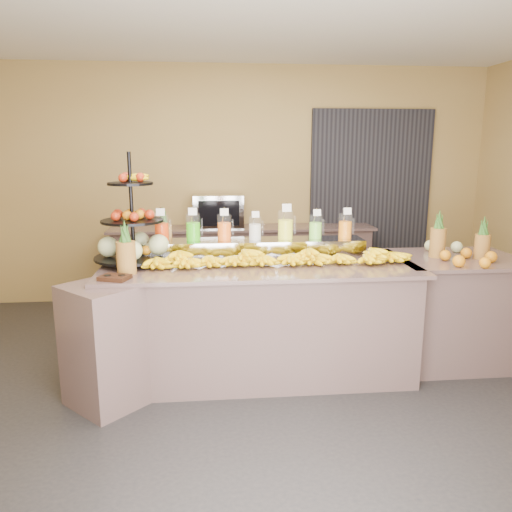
{
  "coord_description": "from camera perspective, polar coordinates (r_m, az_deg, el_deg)",
  "views": [
    {
      "loc": [
        -0.4,
        -3.57,
        1.84
      ],
      "look_at": [
        -0.03,
        0.3,
        1.0
      ],
      "focal_mm": 35.0,
      "sensor_mm": 36.0,
      "label": 1
    }
  ],
  "objects": [
    {
      "name": "juice_pitcher_lime",
      "position": [
        4.3,
        6.81,
        3.18
      ],
      "size": [
        0.11,
        0.11,
        0.27
      ],
      "color": "silver",
      "rests_on": "pitcher_tray"
    },
    {
      "name": "juice_pitcher_milk",
      "position": [
        4.22,
        -0.11,
        3.05
      ],
      "size": [
        0.11,
        0.11,
        0.26
      ],
      "color": "silver",
      "rests_on": "pitcher_tray"
    },
    {
      "name": "back_ledge",
      "position": [
        6.0,
        -1.51,
        -1.01
      ],
      "size": [
        3.1,
        0.55,
        0.93
      ],
      "color": "#886562",
      "rests_on": "ground"
    },
    {
      "name": "buffet_counter",
      "position": [
        4.08,
        -1.16,
        -7.46
      ],
      "size": [
        2.75,
        1.25,
        0.93
      ],
      "color": "#886562",
      "rests_on": "ground"
    },
    {
      "name": "right_fruit_pile",
      "position": [
        4.45,
        22.58,
        0.51
      ],
      "size": [
        0.47,
        0.45,
        0.25
      ],
      "color": "brown",
      "rests_on": "right_counter"
    },
    {
      "name": "right_counter",
      "position": [
        4.7,
        21.47,
        -5.64
      ],
      "size": [
        1.08,
        0.88,
        0.93
      ],
      "color": "#886562",
      "rests_on": "ground"
    },
    {
      "name": "juice_pitcher_orange_c",
      "position": [
        4.36,
        10.15,
        3.25
      ],
      "size": [
        0.12,
        0.12,
        0.28
      ],
      "color": "silver",
      "rests_on": "pitcher_tray"
    },
    {
      "name": "juice_pitcher_green",
      "position": [
        4.21,
        -7.19,
        3.08
      ],
      "size": [
        0.12,
        0.13,
        0.29
      ],
      "color": "silver",
      "rests_on": "pitcher_tray"
    },
    {
      "name": "oven_warmer",
      "position": [
        5.87,
        -4.31,
        5.16
      ],
      "size": [
        0.58,
        0.41,
        0.38
      ],
      "primitive_type": "cube",
      "rotation": [
        0.0,
        0.0,
        -0.01
      ],
      "color": "gray",
      "rests_on": "back_ledge"
    },
    {
      "name": "juice_pitcher_orange_a",
      "position": [
        4.22,
        -10.73,
        2.99
      ],
      "size": [
        0.12,
        0.12,
        0.29
      ],
      "color": "silver",
      "rests_on": "pitcher_tray"
    },
    {
      "name": "pitcher_tray",
      "position": [
        4.25,
        -0.11,
        0.9
      ],
      "size": [
        1.85,
        0.3,
        0.15
      ],
      "primitive_type": "cube",
      "color": "gray",
      "rests_on": "buffet_counter"
    },
    {
      "name": "fruit_stand",
      "position": [
        4.11,
        -13.3,
        2.3
      ],
      "size": [
        0.8,
        0.8,
        0.88
      ],
      "rotation": [
        0.0,
        0.0,
        0.33
      ],
      "color": "black",
      "rests_on": "buffet_counter"
    },
    {
      "name": "pineapple_left_a",
      "position": [
        3.79,
        -14.63,
        0.23
      ],
      "size": [
        0.14,
        0.14,
        0.4
      ],
      "rotation": [
        0.0,
        0.0,
        -0.13
      ],
      "color": "brown",
      "rests_on": "buffet_counter"
    },
    {
      "name": "condiment_caddy",
      "position": [
        3.67,
        -15.85,
        -2.39
      ],
      "size": [
        0.24,
        0.21,
        0.03
      ],
      "primitive_type": "cube",
      "rotation": [
        0.0,
        0.0,
        -0.35
      ],
      "color": "black",
      "rests_on": "buffet_counter"
    },
    {
      "name": "room_envelope",
      "position": [
        4.4,
        2.25,
        12.68
      ],
      "size": [
        6.04,
        5.02,
        2.82
      ],
      "color": "olive",
      "rests_on": "ground"
    },
    {
      "name": "juice_pitcher_orange_b",
      "position": [
        4.21,
        -3.65,
        3.12
      ],
      "size": [
        0.12,
        0.12,
        0.28
      ],
      "color": "silver",
      "rests_on": "pitcher_tray"
    },
    {
      "name": "pineapple_left_b",
      "position": [
        4.36,
        -10.5,
        2.13
      ],
      "size": [
        0.14,
        0.14,
        0.43
      ],
      "rotation": [
        0.0,
        0.0,
        0.39
      ],
      "color": "brown",
      "rests_on": "buffet_counter"
    },
    {
      "name": "juice_pitcher_lemon",
      "position": [
        4.25,
        3.38,
        3.38
      ],
      "size": [
        0.13,
        0.14,
        0.32
      ],
      "color": "silver",
      "rests_on": "pitcher_tray"
    },
    {
      "name": "banana_heap",
      "position": [
        3.98,
        2.39,
        0.01
      ],
      "size": [
        2.14,
        0.19,
        0.18
      ],
      "color": "yellow",
      "rests_on": "buffet_counter"
    },
    {
      "name": "ground",
      "position": [
        4.04,
        0.85,
        -14.89
      ],
      "size": [
        6.0,
        6.0,
        0.0
      ],
      "primitive_type": "plane",
      "color": "black",
      "rests_on": "ground"
    }
  ]
}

